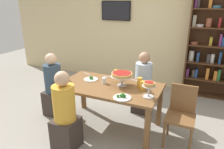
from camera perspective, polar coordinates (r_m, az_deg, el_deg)
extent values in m
plane|color=gray|center=(3.63, -0.67, -13.84)|extent=(12.00, 12.00, 0.00)
cube|color=beige|center=(5.15, 9.87, 12.57)|extent=(8.00, 0.12, 2.80)
cube|color=brown|center=(3.29, -0.72, -3.32)|extent=(1.59, 0.89, 0.04)
cube|color=brown|center=(3.52, -14.49, -9.10)|extent=(0.07, 0.07, 0.70)
cube|color=brown|center=(2.93, 9.56, -14.97)|extent=(0.07, 0.07, 0.70)
cube|color=brown|center=(4.08, -7.82, -4.52)|extent=(0.07, 0.07, 0.70)
cube|color=brown|center=(3.59, 12.82, -8.38)|extent=(0.07, 0.07, 0.70)
cube|color=#4C2D19|center=(4.83, 20.01, 7.63)|extent=(0.03, 0.30, 2.20)
cube|color=#4C2D19|center=(4.96, 26.34, 7.07)|extent=(1.10, 0.02, 2.20)
cube|color=#4C2D19|center=(5.13, 24.55, -5.12)|extent=(1.04, 0.28, 0.02)
cube|color=#4C2D19|center=(5.00, 25.14, -1.29)|extent=(1.04, 0.28, 0.02)
cube|color=#4C2D19|center=(4.90, 25.75, 2.73)|extent=(1.04, 0.28, 0.02)
cube|color=#4C2D19|center=(4.82, 26.38, 6.90)|extent=(1.04, 0.28, 0.02)
cube|color=#4C2D19|center=(4.76, 27.05, 11.19)|extent=(1.04, 0.28, 0.02)
cube|color=#4C2D19|center=(4.74, 27.75, 15.55)|extent=(1.04, 0.28, 0.02)
cube|color=#7A3370|center=(4.98, 19.90, 0.56)|extent=(0.05, 0.13, 0.18)
cube|color=#3D3838|center=(4.97, 21.33, 0.34)|extent=(0.06, 0.13, 0.18)
cube|color=navy|center=(4.97, 21.98, 0.35)|extent=(0.05, 0.11, 0.19)
cube|color=orange|center=(4.96, 24.54, 0.32)|extent=(0.06, 0.13, 0.25)
cube|color=orange|center=(4.97, 26.29, -0.18)|extent=(0.06, 0.13, 0.21)
cube|color=#2D6B38|center=(4.97, 27.07, -0.04)|extent=(0.05, 0.13, 0.25)
cylinder|color=beige|center=(4.87, 20.77, 4.84)|extent=(0.11, 0.11, 0.22)
cube|color=navy|center=(4.87, 22.38, 4.47)|extent=(0.05, 0.13, 0.20)
cube|color=#3D3838|center=(4.87, 24.76, 4.11)|extent=(0.06, 0.13, 0.19)
cylinder|color=silver|center=(4.87, 25.62, 3.97)|extent=(0.09, 0.09, 0.19)
cube|color=navy|center=(4.87, 27.34, 4.12)|extent=(0.04, 0.13, 0.26)
cylinder|color=brown|center=(4.81, 21.48, 8.02)|extent=(0.16, 0.16, 0.05)
cube|color=#B7932D|center=(4.80, 25.31, 8.21)|extent=(0.05, 0.13, 0.17)
cube|color=#7A3370|center=(4.80, 27.43, 8.35)|extent=(0.04, 0.13, 0.25)
cube|color=navy|center=(4.81, 28.11, 7.89)|extent=(0.07, 0.13, 0.19)
cube|color=#B2A88E|center=(4.75, 21.55, 13.45)|extent=(0.06, 0.13, 0.23)
cylinder|color=silver|center=(4.76, 22.81, 12.23)|extent=(0.15, 0.15, 0.05)
cylinder|color=brown|center=(4.75, 24.89, 12.69)|extent=(0.11, 0.11, 0.17)
cube|color=maroon|center=(4.75, 27.29, 12.49)|extent=(0.04, 0.13, 0.20)
cube|color=#7A3370|center=(4.74, 21.96, 17.59)|extent=(0.04, 0.13, 0.18)
cube|color=#3D3838|center=(4.74, 22.64, 17.81)|extent=(0.04, 0.13, 0.23)
cube|color=orange|center=(4.73, 25.24, 17.11)|extent=(0.06, 0.13, 0.17)
cylinder|color=#3D7084|center=(4.73, 26.63, 16.18)|extent=(0.17, 0.17, 0.05)
cube|color=black|center=(5.29, 1.06, 16.98)|extent=(0.74, 0.05, 0.46)
cube|color=black|center=(5.27, 0.94, 16.97)|extent=(0.70, 0.01, 0.42)
cube|color=#382D28|center=(4.03, -15.20, -7.30)|extent=(0.34, 0.34, 0.45)
cylinder|color=#33475B|center=(3.85, -15.81, -0.97)|extent=(0.30, 0.30, 0.50)
sphere|color=beige|center=(3.74, -16.30, 4.06)|extent=(0.20, 0.20, 0.20)
cube|color=#382D28|center=(3.14, -12.26, -15.33)|extent=(0.34, 0.34, 0.45)
cylinder|color=gold|center=(2.90, -12.93, -7.59)|extent=(0.30, 0.30, 0.50)
sphere|color=tan|center=(2.76, -13.48, -1.11)|extent=(0.20, 0.20, 0.20)
cube|color=#382D28|center=(4.02, 8.24, -6.88)|extent=(0.34, 0.34, 0.45)
cylinder|color=silver|center=(3.83, 8.58, -0.50)|extent=(0.30, 0.30, 0.50)
sphere|color=#A87A5B|center=(3.73, 8.85, 4.56)|extent=(0.20, 0.20, 0.20)
cube|color=brown|center=(3.16, 18.06, -11.26)|extent=(0.40, 0.40, 0.04)
cube|color=brown|center=(3.22, 18.89, -6.17)|extent=(0.36, 0.04, 0.42)
cylinder|color=brown|center=(3.13, 20.51, -16.84)|extent=(0.04, 0.04, 0.41)
cylinder|color=brown|center=(3.15, 13.95, -15.82)|extent=(0.04, 0.04, 0.41)
cylinder|color=brown|center=(3.42, 21.01, -13.52)|extent=(0.04, 0.04, 0.41)
cylinder|color=brown|center=(3.44, 15.09, -12.63)|extent=(0.04, 0.04, 0.41)
cylinder|color=silver|center=(3.29, 2.68, -2.89)|extent=(0.15, 0.15, 0.01)
cylinder|color=silver|center=(3.26, 2.70, -1.65)|extent=(0.03, 0.03, 0.14)
cylinder|color=silver|center=(3.23, 2.72, -0.42)|extent=(0.35, 0.35, 0.01)
cylinder|color=tan|center=(3.22, 2.72, 0.04)|extent=(0.32, 0.32, 0.05)
cylinder|color=maroon|center=(3.22, 2.73, 0.46)|extent=(0.29, 0.29, 0.00)
cylinder|color=silver|center=(2.95, 9.85, -5.92)|extent=(0.15, 0.15, 0.01)
cylinder|color=silver|center=(2.91, 9.94, -4.49)|extent=(0.03, 0.03, 0.15)
cylinder|color=silver|center=(2.88, 10.03, -3.06)|extent=(0.19, 0.19, 0.01)
cylinder|color=tan|center=(2.87, 10.06, -2.55)|extent=(0.16, 0.16, 0.05)
cylinder|color=maroon|center=(2.86, 10.09, -2.07)|extent=(0.13, 0.13, 0.00)
cylinder|color=white|center=(3.53, -5.78, -1.32)|extent=(0.24, 0.24, 0.01)
sphere|color=#2D7028|center=(3.52, -5.43, -0.91)|extent=(0.04, 0.04, 0.04)
sphere|color=#2D7028|center=(3.52, -5.83, -0.84)|extent=(0.05, 0.05, 0.05)
cylinder|color=white|center=(2.87, 2.79, -6.30)|extent=(0.25, 0.25, 0.01)
sphere|color=#2D7028|center=(2.86, 1.60, -5.86)|extent=(0.04, 0.04, 0.04)
sphere|color=#2D7028|center=(2.87, 2.43, -5.76)|extent=(0.04, 0.04, 0.04)
sphere|color=#2D7028|center=(2.87, 3.49, -5.82)|extent=(0.04, 0.04, 0.04)
sphere|color=#2D7028|center=(2.86, 2.90, -5.65)|extent=(0.06, 0.06, 0.06)
cylinder|color=gold|center=(3.57, 1.00, 0.18)|extent=(0.06, 0.06, 0.15)
cylinder|color=gold|center=(3.20, 7.54, -2.22)|extent=(0.08, 0.08, 0.16)
cylinder|color=gold|center=(3.11, 8.36, -3.08)|extent=(0.07, 0.07, 0.14)
cylinder|color=white|center=(3.36, -2.18, -1.66)|extent=(0.07, 0.07, 0.09)
cube|color=silver|center=(3.50, 6.31, -1.65)|extent=(0.18, 0.07, 0.00)
cube|color=silver|center=(3.64, -1.08, -0.65)|extent=(0.18, 0.05, 0.00)
cube|color=silver|center=(3.37, 10.20, -2.70)|extent=(0.18, 0.05, 0.00)
cube|color=silver|center=(3.83, -6.86, 0.21)|extent=(0.18, 0.07, 0.00)
cube|color=silver|center=(3.33, -12.26, -3.10)|extent=(0.18, 0.06, 0.00)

